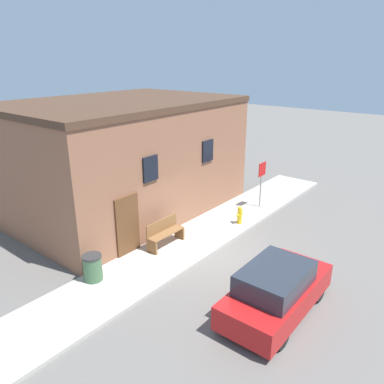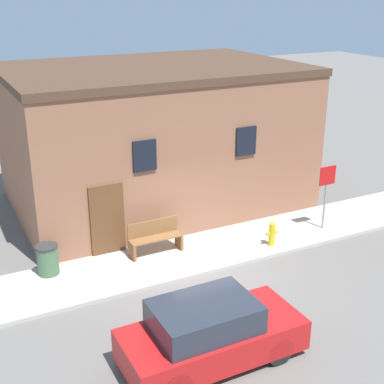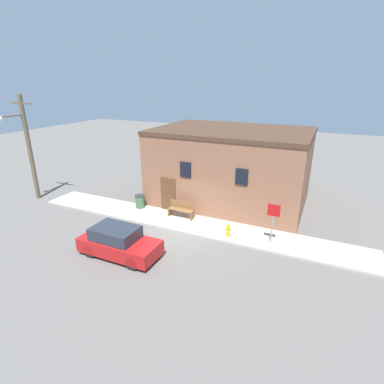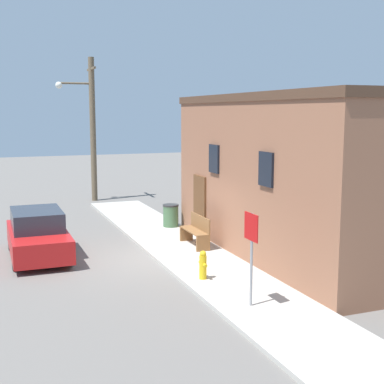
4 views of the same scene
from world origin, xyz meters
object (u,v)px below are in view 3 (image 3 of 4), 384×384
trash_bin (140,201)px  stop_sign (273,217)px  parked_car (119,242)px  bench (181,209)px  fire_hydrant (228,230)px  utility_pole (28,146)px

trash_bin → stop_sign: bearing=-7.1°
stop_sign → parked_car: bearing=-147.9°
trash_bin → bench: bearing=-3.4°
stop_sign → bench: 5.60m
fire_hydrant → stop_sign: bearing=6.6°
fire_hydrant → trash_bin: 6.47m
fire_hydrant → utility_pole: bearing=-179.3°
bench → parked_car: 4.90m
parked_car → fire_hydrant: bearing=41.8°
fire_hydrant → utility_pole: (-13.96, -0.17, 3.26)m
trash_bin → utility_pole: bearing=-169.0°
fire_hydrant → stop_sign: stop_sign is taller
fire_hydrant → utility_pole: 14.34m
stop_sign → utility_pole: (-16.12, -0.42, 2.20)m
fire_hydrant → trash_bin: size_ratio=0.89×
fire_hydrant → trash_bin: trash_bin is taller
bench → parked_car: parked_car is taller
bench → stop_sign: bearing=-9.2°
stop_sign → parked_car: (-6.29, -3.94, -0.87)m
trash_bin → parked_car: (2.21, -5.00, 0.15)m
stop_sign → fire_hydrant: bearing=-173.4°
utility_pole → parked_car: 10.88m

